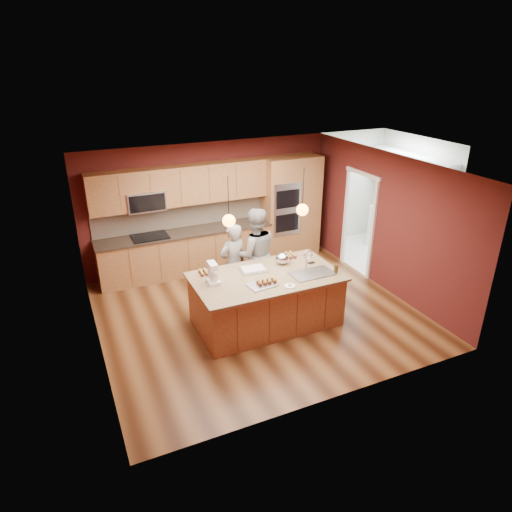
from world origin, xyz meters
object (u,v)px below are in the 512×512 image
island (267,299)px  mixing_bowl (282,258)px  person_left (233,264)px  person_right (255,254)px  stand_mixer (213,274)px

island → mixing_bowl: (0.46, 0.33, 0.55)m
person_left → person_right: (0.44, 0.00, 0.12)m
island → person_right: bearing=78.3°
person_left → stand_mixer: person_left is taller
island → mixing_bowl: bearing=35.8°
person_left → mixing_bowl: person_left is taller
person_left → person_right: bearing=168.7°
stand_mixer → mixing_bowl: 1.40m
mixing_bowl → person_left: bearing=138.2°
person_left → mixing_bowl: 0.97m
island → person_left: bearing=104.1°
person_right → stand_mixer: size_ratio=5.03×
person_right → person_left: bearing=9.8°
mixing_bowl → island: bearing=-144.2°
island → stand_mixer: (-0.92, 0.13, 0.60)m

